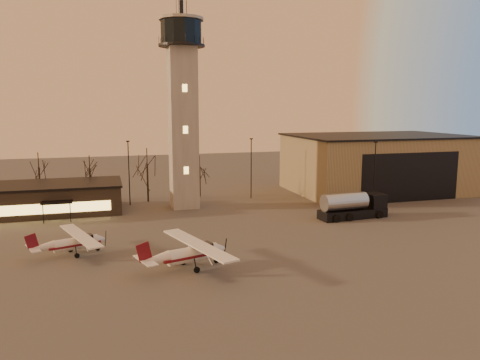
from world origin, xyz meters
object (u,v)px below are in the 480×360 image
object	(u,v)px
cessna_rear	(77,245)
terminal	(31,199)
control_tower	(183,100)
hangar	(377,163)
cessna_front	(194,256)
fuel_truck	(352,208)

from	to	relation	value
cessna_rear	terminal	bearing A→B (deg)	89.63
control_tower	terminal	bearing A→B (deg)	174.85
control_tower	hangar	world-z (taller)	control_tower
cessna_rear	cessna_front	bearing A→B (deg)	-53.10
control_tower	hangar	size ratio (longest dim) A/B	1.07
terminal	cessna_rear	xyz separation A→B (m)	(7.30, -21.88, -1.14)
hangar	cessna_rear	xyz separation A→B (m)	(-50.69, -23.87, -4.14)
terminal	cessna_rear	distance (m)	23.09
control_tower	terminal	xyz separation A→B (m)	(-21.99, 1.98, -14.17)
terminal	cessna_front	bearing A→B (deg)	-58.06
cessna_rear	control_tower	bearing A→B (deg)	34.72
terminal	fuel_truck	size ratio (longest dim) A/B	2.56
control_tower	cessna_rear	size ratio (longest dim) A/B	3.08
hangar	fuel_truck	world-z (taller)	hangar
hangar	cessna_front	bearing A→B (deg)	-141.65
cessna_front	fuel_truck	world-z (taller)	fuel_truck
cessna_rear	fuel_truck	bearing A→B (deg)	-8.78
cessna_rear	fuel_truck	world-z (taller)	fuel_truck
cessna_rear	hangar	bearing A→B (deg)	6.39
hangar	cessna_front	xyz separation A→B (m)	(-39.67, -31.38, -3.99)
control_tower	hangar	distance (m)	37.90
cessna_front	cessna_rear	distance (m)	13.34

